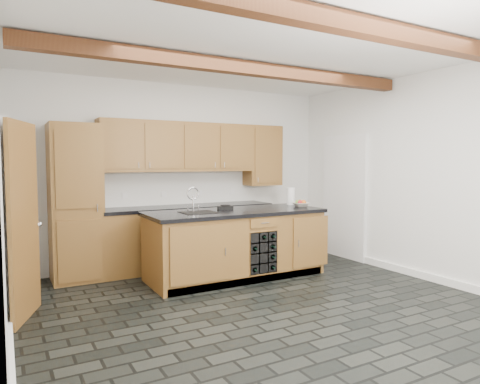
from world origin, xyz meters
The scene contains 10 objects.
ground centered at (0.00, 0.00, 0.00)m, with size 5.00×5.00×0.00m, color black.
room_shell centered at (-0.09, 0.53, 1.53)m, with size 5.01×5.00×5.00m.
back_cabinetry centered at (-0.38, 2.24, 0.98)m, with size 3.65×0.62×2.20m.
island centered at (0.31, 1.28, 0.46)m, with size 2.48×0.96×0.93m.
faucet centered at (-0.25, 1.33, 0.96)m, with size 0.45×0.40×0.34m.
kitchen_scale centered at (0.23, 1.47, 0.96)m, with size 0.22×0.15×0.06m.
fruit_bowl centered at (1.38, 1.24, 0.96)m, with size 0.25×0.25×0.06m, color beige.
fruit_cluster centered at (1.38, 1.24, 0.99)m, with size 0.16×0.17×0.07m.
paper_towel centered at (1.42, 1.55, 1.06)m, with size 0.13×0.13×0.27m, color white.
mug centered at (-1.30, 2.27, 0.98)m, with size 0.10×0.10×0.10m, color white.
Camera 1 is at (-2.49, -3.85, 1.59)m, focal length 32.00 mm.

